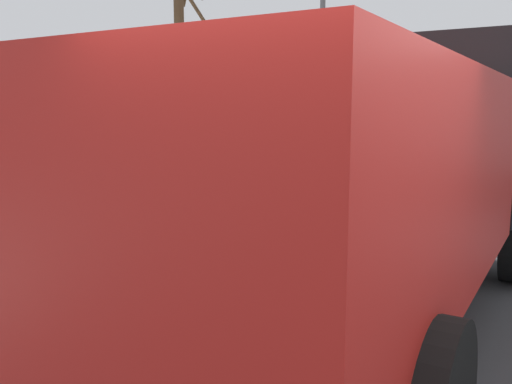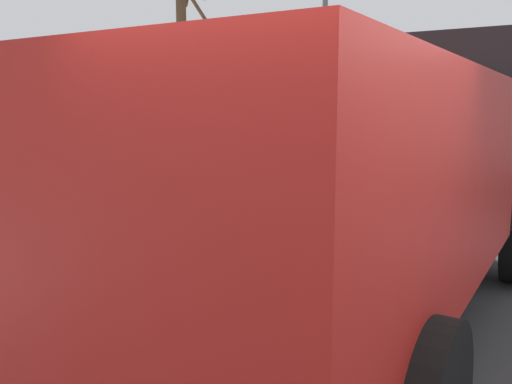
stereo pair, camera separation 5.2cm
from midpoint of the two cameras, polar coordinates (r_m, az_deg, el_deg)
name	(u,v)px [view 1 (the left image)]	position (r m, az deg, el deg)	size (l,w,h in m)	color
dump_truck_red	(364,162)	(5.44, 11.07, 3.16)	(7.02, 2.84, 3.00)	red
bare_tree	(181,76)	(12.07, -8.00, 12.05)	(1.59, 1.23, 5.24)	#4C3823
street_light_pole	(322,65)	(12.75, 6.82, 13.16)	(0.12, 0.12, 5.94)	#595B5E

